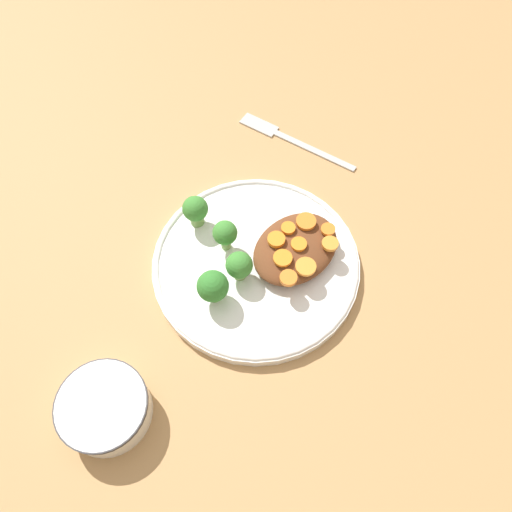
% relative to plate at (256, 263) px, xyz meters
% --- Properties ---
extents(ground_plane, '(4.00, 4.00, 0.00)m').
position_rel_plate_xyz_m(ground_plane, '(0.00, 0.00, -0.01)').
color(ground_plane, tan).
extents(plate, '(0.28, 0.28, 0.02)m').
position_rel_plate_xyz_m(plate, '(0.00, 0.00, 0.00)').
color(plate, white).
rests_on(plate, ground_plane).
extents(dip_bowl, '(0.10, 0.10, 0.04)m').
position_rel_plate_xyz_m(dip_bowl, '(0.26, 0.02, 0.01)').
color(dip_bowl, white).
rests_on(dip_bowl, ground_plane).
extents(stew_mound, '(0.13, 0.10, 0.03)m').
position_rel_plate_xyz_m(stew_mound, '(-0.05, 0.03, 0.02)').
color(stew_mound, brown).
rests_on(stew_mound, plate).
extents(broccoli_floret_0, '(0.03, 0.03, 0.05)m').
position_rel_plate_xyz_m(broccoli_floret_0, '(0.01, -0.04, 0.04)').
color(broccoli_floret_0, '#7FA85B').
rests_on(broccoli_floret_0, plate).
extents(broccoli_floret_1, '(0.03, 0.03, 0.05)m').
position_rel_plate_xyz_m(broccoli_floret_1, '(0.01, -0.10, 0.03)').
color(broccoli_floret_1, '#759E51').
rests_on(broccoli_floret_1, plate).
extents(broccoli_floret_2, '(0.04, 0.04, 0.05)m').
position_rel_plate_xyz_m(broccoli_floret_2, '(0.07, 0.00, 0.04)').
color(broccoli_floret_2, '#7FA85B').
rests_on(broccoli_floret_2, plate).
extents(broccoli_floret_3, '(0.04, 0.04, 0.05)m').
position_rel_plate_xyz_m(broccoli_floret_3, '(0.03, -0.00, 0.03)').
color(broccoli_floret_3, '#7FA85B').
rests_on(broccoli_floret_3, plate).
extents(carrot_slice_0, '(0.02, 0.02, 0.01)m').
position_rel_plate_xyz_m(carrot_slice_0, '(-0.03, 0.01, 0.04)').
color(carrot_slice_0, orange).
rests_on(carrot_slice_0, stew_mound).
extents(carrot_slice_1, '(0.02, 0.02, 0.01)m').
position_rel_plate_xyz_m(carrot_slice_1, '(-0.00, 0.06, 0.04)').
color(carrot_slice_1, orange).
rests_on(carrot_slice_1, stew_mound).
extents(carrot_slice_2, '(0.03, 0.03, 0.01)m').
position_rel_plate_xyz_m(carrot_slice_2, '(-0.08, 0.02, 0.04)').
color(carrot_slice_2, orange).
rests_on(carrot_slice_2, stew_mound).
extents(carrot_slice_3, '(0.03, 0.03, 0.00)m').
position_rel_plate_xyz_m(carrot_slice_3, '(-0.03, 0.06, 0.04)').
color(carrot_slice_3, orange).
rests_on(carrot_slice_3, stew_mound).
extents(carrot_slice_4, '(0.02, 0.02, 0.00)m').
position_rel_plate_xyz_m(carrot_slice_4, '(-0.05, 0.03, 0.04)').
color(carrot_slice_4, orange).
rests_on(carrot_slice_4, stew_mound).
extents(carrot_slice_5, '(0.02, 0.02, 0.01)m').
position_rel_plate_xyz_m(carrot_slice_5, '(-0.07, 0.06, 0.04)').
color(carrot_slice_5, orange).
rests_on(carrot_slice_5, stew_mound).
extents(carrot_slice_6, '(0.02, 0.02, 0.00)m').
position_rel_plate_xyz_m(carrot_slice_6, '(-0.02, 0.03, 0.04)').
color(carrot_slice_6, orange).
rests_on(carrot_slice_6, stew_mound).
extents(carrot_slice_7, '(0.02, 0.02, 0.00)m').
position_rel_plate_xyz_m(carrot_slice_7, '(-0.09, 0.04, 0.04)').
color(carrot_slice_7, orange).
rests_on(carrot_slice_7, stew_mound).
extents(carrot_slice_8, '(0.02, 0.02, 0.01)m').
position_rel_plate_xyz_m(carrot_slice_8, '(-0.05, 0.01, 0.04)').
color(carrot_slice_8, orange).
rests_on(carrot_slice_8, stew_mound).
extents(fork, '(0.06, 0.20, 0.01)m').
position_rel_plate_xyz_m(fork, '(-0.20, -0.13, -0.01)').
color(fork, '#B9B9B9').
rests_on(fork, ground_plane).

